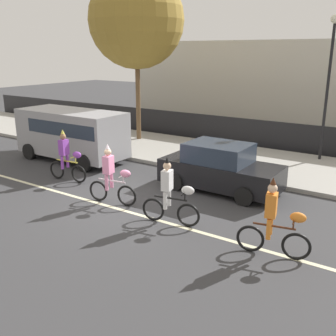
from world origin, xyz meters
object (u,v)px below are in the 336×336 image
at_px(parade_cyclist_purple, 67,159).
at_px(parade_cyclist_orange, 275,223).
at_px(parade_cyclist_pink, 112,178).
at_px(street_lamp_post, 330,67).
at_px(parked_car_black, 220,168).
at_px(parked_van_grey, 73,132).
at_px(parade_cyclist_zebra, 171,195).

relative_size(parade_cyclist_purple, parade_cyclist_orange, 1.00).
distance_m(parade_cyclist_pink, street_lamp_post, 10.07).
distance_m(parade_cyclist_pink, parked_car_black, 3.73).
xyz_separation_m(parked_van_grey, street_lamp_post, (9.05, 5.67, 2.71)).
bearing_deg(parked_car_black, parade_cyclist_pink, -126.27).
height_order(parked_van_grey, street_lamp_post, street_lamp_post).
relative_size(parade_cyclist_purple, parked_car_black, 0.47).
height_order(parade_cyclist_purple, parked_car_black, parade_cyclist_purple).
distance_m(parade_cyclist_zebra, parked_car_black, 3.25).
bearing_deg(parked_van_grey, street_lamp_post, 32.04).
bearing_deg(parked_van_grey, parade_cyclist_zebra, -23.74).
height_order(parade_cyclist_orange, parked_van_grey, parked_van_grey).
height_order(parked_van_grey, parked_car_black, parked_van_grey).
distance_m(parade_cyclist_purple, parked_car_black, 5.57).
bearing_deg(parade_cyclist_orange, parade_cyclist_zebra, 177.02).
relative_size(parade_cyclist_pink, street_lamp_post, 0.33).
bearing_deg(parked_car_black, parade_cyclist_zebra, -87.38).
bearing_deg(parade_cyclist_orange, street_lamp_post, 97.16).
distance_m(parade_cyclist_purple, parade_cyclist_zebra, 5.35).
bearing_deg(parade_cyclist_pink, parade_cyclist_orange, -4.23).
xyz_separation_m(parade_cyclist_pink, parked_car_black, (2.21, 3.01, -0.06)).
distance_m(parade_cyclist_purple, parade_cyclist_orange, 8.31).
xyz_separation_m(parade_cyclist_purple, parked_van_grey, (-1.96, 2.15, 0.44)).
relative_size(parked_van_grey, street_lamp_post, 0.85).
bearing_deg(parade_cyclist_purple, parade_cyclist_orange, -8.17).
height_order(parade_cyclist_zebra, street_lamp_post, street_lamp_post).
bearing_deg(parade_cyclist_orange, parade_cyclist_purple, 171.83).
bearing_deg(parked_car_black, parade_cyclist_orange, -47.45).
xyz_separation_m(parked_car_black, street_lamp_post, (1.99, 5.59, 3.21)).
xyz_separation_m(parade_cyclist_pink, parked_van_grey, (-4.85, 2.93, 0.44)).
height_order(parade_cyclist_pink, street_lamp_post, street_lamp_post).
bearing_deg(parade_cyclist_pink, parked_van_grey, 148.86).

